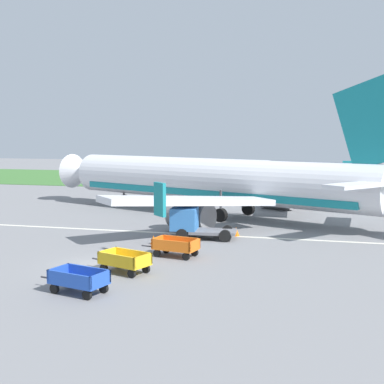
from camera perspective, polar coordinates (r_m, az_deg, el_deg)
ground_plane at (r=28.59m, az=-10.04°, el=-8.01°), size 220.00×220.00×0.00m
grass_strip at (r=79.20m, az=5.92°, el=1.25°), size 220.00×28.00×0.06m
apron_stripe at (r=37.46m, az=-3.87°, el=-4.49°), size 120.00×0.36×0.01m
airplane at (r=44.25m, az=3.20°, el=1.18°), size 36.05×29.42×11.34m
baggage_cart_nearest at (r=23.85m, az=-12.41°, el=-9.48°), size 3.62×1.99×1.07m
baggage_cart_second_in_row at (r=26.86m, az=-7.46°, el=-7.58°), size 3.59×2.16×1.07m
baggage_cart_third_in_row at (r=30.06m, az=-1.82°, el=-6.03°), size 3.63×1.87×1.07m
service_truck_beside_carts at (r=35.18m, az=-0.06°, el=-3.37°), size 4.53×2.33×2.10m
traffic_cone_near_plane at (r=37.03m, az=0.65°, el=-4.17°), size 0.43×0.43×0.56m
traffic_cone_mid_apron at (r=33.57m, az=-4.28°, el=-5.28°), size 0.43×0.43×0.57m
traffic_cone_by_carts at (r=36.20m, az=4.90°, el=-4.38°), size 0.48×0.48×0.64m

